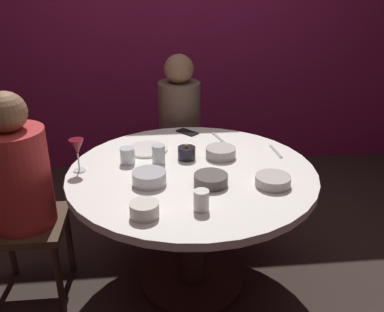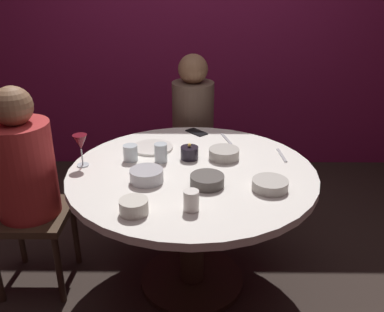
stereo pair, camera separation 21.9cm
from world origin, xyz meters
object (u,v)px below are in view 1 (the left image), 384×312
at_px(wine_glass, 77,148).
at_px(cup_by_right_diner, 159,154).
at_px(bowl_serving_large, 149,178).
at_px(bowl_salad_center, 211,180).
at_px(bowl_small_white, 144,210).
at_px(candle_holder, 187,153).
at_px(cup_near_candle, 202,200).
at_px(cup_by_left_diner, 127,156).
at_px(dining_table, 192,196).
at_px(cell_phone, 187,132).
at_px(bowl_rice_portion, 221,152).
at_px(dinner_plate, 147,149).
at_px(seated_diner_back, 180,117).
at_px(bowl_sauce_side, 273,181).
at_px(seated_diner_left, 18,178).

relative_size(wine_glass, cup_by_right_diner, 1.73).
distance_m(wine_glass, bowl_serving_large, 0.41).
height_order(bowl_salad_center, bowl_small_white, bowl_small_white).
bearing_deg(candle_holder, cup_near_candle, -88.01).
bearing_deg(bowl_salad_center, wine_glass, 161.59).
distance_m(bowl_salad_center, cup_by_left_diner, 0.50).
xyz_separation_m(bowl_serving_large, cup_by_left_diner, (-0.11, 0.25, 0.01)).
distance_m(bowl_salad_center, cup_near_candle, 0.24).
distance_m(dining_table, candle_holder, 0.24).
bearing_deg(cup_by_right_diner, wine_glass, -171.72).
bearing_deg(cell_phone, bowl_rice_portion, 68.97).
bearing_deg(bowl_small_white, dinner_plate, 88.88).
xyz_separation_m(candle_holder, cup_by_right_diner, (-0.15, -0.03, 0.02)).
bearing_deg(bowl_serving_large, cup_near_candle, -49.95).
bearing_deg(seated_diner_back, cup_near_candle, 0.17).
relative_size(bowl_salad_center, cup_near_candle, 1.76).
relative_size(bowl_small_white, bowl_rice_portion, 0.75).
relative_size(candle_holder, bowl_rice_portion, 0.58).
distance_m(wine_glass, cup_by_right_diner, 0.43).
bearing_deg(cup_by_left_diner, bowl_rice_portion, 3.29).
xyz_separation_m(seated_diner_back, candle_holder, (-0.02, -0.74, 0.04)).
bearing_deg(seated_diner_back, candle_holder, -1.18).
height_order(wine_glass, bowl_sauce_side, wine_glass).
xyz_separation_m(candle_holder, bowl_rice_portion, (0.19, 0.01, -0.01)).
distance_m(bowl_serving_large, cup_by_right_diner, 0.25).
bearing_deg(cup_near_candle, bowl_sauce_side, 27.49).
relative_size(cell_phone, cup_by_right_diner, 1.38).
bearing_deg(bowl_rice_portion, bowl_small_white, -126.20).
height_order(dinner_plate, bowl_rice_portion, bowl_rice_portion).
height_order(candle_holder, cup_by_left_diner, candle_holder).
relative_size(bowl_salad_center, cup_by_left_diner, 1.89).
bearing_deg(wine_glass, seated_diner_back, 54.91).
xyz_separation_m(dining_table, bowl_sauce_side, (0.37, -0.21, 0.18)).
bearing_deg(bowl_rice_portion, cup_by_right_diner, -173.23).
distance_m(dinner_plate, cup_by_left_diner, 0.20).
bearing_deg(cup_by_right_diner, bowl_rice_portion, 6.77).
bearing_deg(dinner_plate, bowl_rice_portion, -18.11).
bearing_deg(bowl_rice_portion, bowl_salad_center, -107.54).
relative_size(dining_table, bowl_small_white, 10.31).
xyz_separation_m(bowl_serving_large, bowl_salad_center, (0.30, -0.04, -0.01)).
xyz_separation_m(bowl_salad_center, bowl_sauce_side, (0.30, -0.04, -0.00)).
bearing_deg(wine_glass, bowl_sauce_side, -15.00).
bearing_deg(bowl_sauce_side, bowl_salad_center, 172.88).
bearing_deg(bowl_sauce_side, wine_glass, 165.00).
xyz_separation_m(bowl_small_white, cup_near_candle, (0.25, 0.03, 0.01)).
relative_size(seated_diner_left, bowl_rice_portion, 7.04).
height_order(candle_holder, wine_glass, wine_glass).
relative_size(bowl_small_white, bowl_sauce_side, 0.73).
height_order(candle_holder, dinner_plate, candle_holder).
height_order(wine_glass, cup_by_left_diner, wine_glass).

